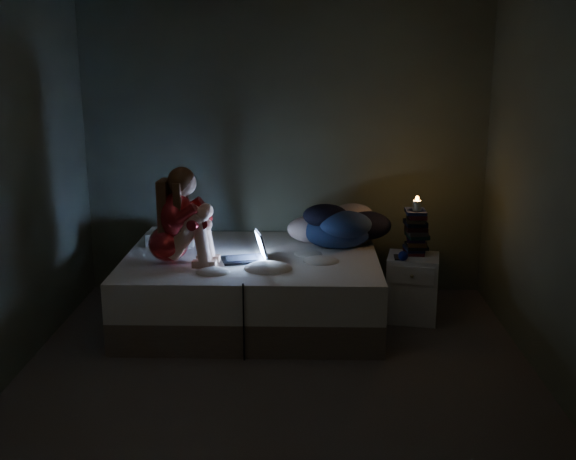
{
  "coord_description": "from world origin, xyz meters",
  "views": [
    {
      "loc": [
        0.18,
        -4.36,
        2.18
      ],
      "look_at": [
        0.05,
        1.0,
        0.8
      ],
      "focal_mm": 43.86,
      "sensor_mm": 36.0,
      "label": 1
    }
  ],
  "objects_px": {
    "bed": "(252,288)",
    "laptop": "(243,246)",
    "phone": "(401,258)",
    "woman": "(168,216)",
    "candle": "(417,207)",
    "nightstand": "(412,288)"
  },
  "relations": [
    {
      "from": "woman",
      "to": "phone",
      "type": "bearing_deg",
      "value": 11.09
    },
    {
      "from": "woman",
      "to": "laptop",
      "type": "bearing_deg",
      "value": 12.8
    },
    {
      "from": "woman",
      "to": "phone",
      "type": "distance_m",
      "value": 1.88
    },
    {
      "from": "candle",
      "to": "phone",
      "type": "height_order",
      "value": "candle"
    },
    {
      "from": "bed",
      "to": "nightstand",
      "type": "height_order",
      "value": "bed"
    },
    {
      "from": "bed",
      "to": "phone",
      "type": "distance_m",
      "value": 1.24
    },
    {
      "from": "bed",
      "to": "candle",
      "type": "xyz_separation_m",
      "value": [
        1.34,
        0.14,
        0.65
      ]
    },
    {
      "from": "laptop",
      "to": "woman",
      "type": "bearing_deg",
      "value": 174.02
    },
    {
      "from": "bed",
      "to": "laptop",
      "type": "relative_size",
      "value": 5.94
    },
    {
      "from": "woman",
      "to": "nightstand",
      "type": "xyz_separation_m",
      "value": [
        1.94,
        0.3,
        -0.67
      ]
    },
    {
      "from": "laptop",
      "to": "nightstand",
      "type": "bearing_deg",
      "value": -5.48
    },
    {
      "from": "phone",
      "to": "nightstand",
      "type": "bearing_deg",
      "value": 28.04
    },
    {
      "from": "laptop",
      "to": "candle",
      "type": "bearing_deg",
      "value": -2.53
    },
    {
      "from": "bed",
      "to": "phone",
      "type": "xyz_separation_m",
      "value": [
        1.21,
        -0.02,
        0.27
      ]
    },
    {
      "from": "bed",
      "to": "nightstand",
      "type": "bearing_deg",
      "value": 2.73
    },
    {
      "from": "bed",
      "to": "laptop",
      "type": "xyz_separation_m",
      "value": [
        -0.05,
        -0.15,
        0.4
      ]
    },
    {
      "from": "laptop",
      "to": "candle",
      "type": "relative_size",
      "value": 4.29
    },
    {
      "from": "bed",
      "to": "candle",
      "type": "bearing_deg",
      "value": 5.99
    },
    {
      "from": "woman",
      "to": "laptop",
      "type": "distance_m",
      "value": 0.63
    },
    {
      "from": "bed",
      "to": "woman",
      "type": "xyz_separation_m",
      "value": [
        -0.62,
        -0.24,
        0.66
      ]
    },
    {
      "from": "nightstand",
      "to": "candle",
      "type": "relative_size",
      "value": 6.82
    },
    {
      "from": "woman",
      "to": "nightstand",
      "type": "bearing_deg",
      "value": 13.15
    }
  ]
}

